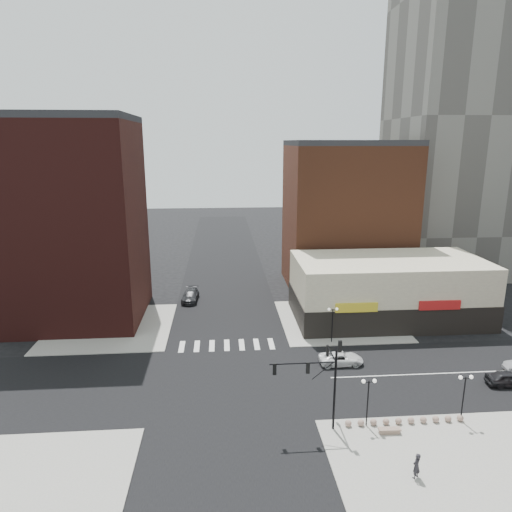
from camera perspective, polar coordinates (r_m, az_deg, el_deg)
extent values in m
plane|color=black|center=(45.83, -3.37, -15.44)|extent=(240.00, 240.00, 0.00)
cube|color=black|center=(45.83, -3.37, -15.43)|extent=(200.00, 14.00, 0.02)
cube|color=black|center=(45.83, -3.37, -15.43)|extent=(14.00, 200.00, 0.02)
cube|color=gray|center=(60.50, -17.68, -8.45)|extent=(15.00, 15.00, 0.12)
cube|color=gray|center=(60.74, 10.28, -7.90)|extent=(15.00, 15.00, 0.12)
cube|color=gray|center=(38.07, 24.45, -23.61)|extent=(18.00, 14.00, 0.12)
cube|color=gray|center=(36.71, -28.80, -25.75)|extent=(15.00, 15.00, 0.12)
cube|color=#3B1512|center=(62.06, -21.78, 3.75)|extent=(16.00, 15.00, 25.00)
cube|color=#3B1512|center=(82.01, -26.93, 0.89)|extent=(20.00, 18.00, 12.00)
cube|color=brown|center=(72.99, 11.14, 4.71)|extent=(18.00, 15.00, 22.00)
cube|color=beige|center=(61.80, 16.18, -3.97)|extent=(24.00, 12.00, 8.00)
cube|color=black|center=(62.53, 16.03, -5.98)|extent=(24.20, 12.20, 3.40)
cylinder|color=black|center=(37.99, 9.81, -16.28)|extent=(0.18, 0.18, 7.00)
cylinder|color=black|center=(36.27, 5.88, -13.19)|extent=(5.20, 0.11, 0.11)
cylinder|color=black|center=(36.90, 8.38, -14.00)|extent=(1.72, 0.06, 1.46)
cylinder|color=black|center=(38.10, 9.41, -11.91)|extent=(0.11, 3.00, 0.11)
cube|color=black|center=(36.15, 2.33, -13.93)|extent=(0.28, 0.18, 0.95)
sphere|color=red|center=(36.01, 2.34, -13.51)|extent=(0.16, 0.16, 0.16)
cube|color=black|center=(36.53, 6.50, -13.71)|extent=(0.28, 0.18, 0.95)
sphere|color=red|center=(36.39, 6.52, -13.29)|extent=(0.16, 0.16, 0.16)
cube|color=black|center=(39.40, 8.94, -11.61)|extent=(0.18, 0.28, 0.95)
sphere|color=red|center=(39.28, 8.95, -11.22)|extent=(0.16, 0.16, 0.16)
cube|color=black|center=(36.29, 10.45, -11.06)|extent=(0.28, 0.18, 0.95)
sphere|color=red|center=(36.17, 10.47, -10.63)|extent=(0.16, 0.16, 0.16)
cylinder|color=black|center=(39.59, 13.77, -17.47)|extent=(0.11, 0.11, 4.00)
cylinder|color=black|center=(38.64, 13.94, -15.07)|extent=(0.90, 0.06, 0.06)
sphere|color=white|center=(38.46, 13.29, -15.00)|extent=(0.32, 0.32, 0.32)
sphere|color=white|center=(38.73, 14.60, -14.87)|extent=(0.32, 0.32, 0.32)
cylinder|color=black|center=(42.60, 24.47, -15.99)|extent=(0.11, 0.11, 4.00)
cylinder|color=black|center=(41.72, 24.74, -13.72)|extent=(0.90, 0.06, 0.06)
sphere|color=white|center=(41.47, 24.20, -13.68)|extent=(0.32, 0.32, 0.32)
sphere|color=white|center=(41.89, 25.31, -13.51)|extent=(0.32, 0.32, 0.32)
cylinder|color=black|center=(53.54, 9.51, -8.57)|extent=(0.11, 0.11, 4.00)
cylinder|color=black|center=(52.85, 9.59, -6.66)|extent=(0.90, 0.06, 0.06)
sphere|color=white|center=(52.71, 9.12, -6.59)|extent=(0.32, 0.32, 0.32)
sphere|color=white|center=(52.92, 10.07, -6.54)|extent=(0.32, 0.32, 0.32)
sphere|color=gray|center=(40.11, 11.45, -19.81)|extent=(0.54, 0.54, 0.54)
sphere|color=gray|center=(40.38, 12.98, -19.64)|extent=(0.54, 0.54, 0.54)
sphere|color=gray|center=(40.68, 14.47, -19.46)|extent=(0.54, 0.54, 0.54)
sphere|color=gray|center=(41.01, 15.94, -19.27)|extent=(0.54, 0.54, 0.54)
sphere|color=gray|center=(41.36, 17.39, -19.07)|extent=(0.54, 0.54, 0.54)
sphere|color=gray|center=(41.73, 18.80, -18.87)|extent=(0.54, 0.54, 0.54)
sphere|color=gray|center=(42.12, 20.19, -18.66)|extent=(0.54, 0.54, 0.54)
sphere|color=gray|center=(42.54, 21.55, -18.44)|extent=(0.54, 0.54, 0.54)
sphere|color=gray|center=(42.98, 22.87, -18.22)|extent=(0.54, 0.54, 0.54)
sphere|color=gray|center=(43.44, 24.17, -17.99)|extent=(0.54, 0.54, 0.54)
imported|color=silver|center=(49.47, 10.58, -12.49)|extent=(4.60, 2.14, 1.28)
imported|color=black|center=(50.88, 29.10, -13.26)|extent=(4.37, 2.14, 1.44)
imported|color=black|center=(67.33, -8.21, -4.94)|extent=(2.55, 5.48, 1.55)
imported|color=#242227|center=(36.02, 19.42, -23.50)|extent=(0.82, 0.76, 1.89)
cube|color=#8A705F|center=(40.16, 16.33, -20.29)|extent=(1.58, 0.48, 0.29)
cube|color=#8A705F|center=(40.05, 16.35, -20.05)|extent=(1.78, 0.58, 0.12)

